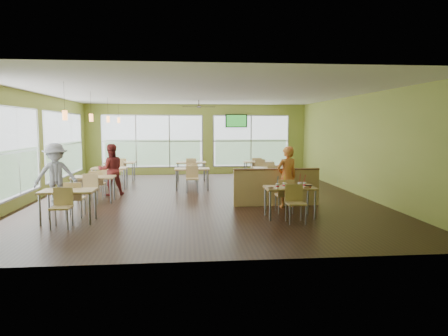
{
  "coord_description": "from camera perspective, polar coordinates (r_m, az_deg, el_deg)",
  "views": [
    {
      "loc": [
        -0.48,
        -12.34,
        2.21
      ],
      "look_at": [
        0.6,
        -0.86,
        1.0
      ],
      "focal_mm": 32.0,
      "sensor_mm": 36.0,
      "label": 1
    }
  ],
  "objects": [
    {
      "name": "room",
      "position": [
        12.36,
        -3.15,
        3.17
      ],
      "size": [
        12.0,
        12.04,
        3.2
      ],
      "color": "black",
      "rests_on": "ground"
    },
    {
      "name": "window_bays",
      "position": [
        15.59,
        -13.38,
        3.14
      ],
      "size": [
        9.24,
        10.24,
        2.38
      ],
      "color": "white",
      "rests_on": "room"
    },
    {
      "name": "main_table",
      "position": [
        9.79,
        9.39,
        -3.36
      ],
      "size": [
        1.22,
        1.52,
        0.87
      ],
      "color": "tan",
      "rests_on": "floor"
    },
    {
      "name": "half_wall_divider",
      "position": [
        11.2,
        7.49,
        -2.71
      ],
      "size": [
        2.4,
        0.14,
        1.04
      ],
      "color": "tan",
      "rests_on": "floor"
    },
    {
      "name": "dining_tables",
      "position": [
        14.15,
        -7.65,
        -0.46
      ],
      "size": [
        6.92,
        8.72,
        0.87
      ],
      "color": "tan",
      "rests_on": "floor"
    },
    {
      "name": "pendant_lights",
      "position": [
        13.3,
        -17.3,
        6.79
      ],
      "size": [
        0.11,
        7.31,
        0.86
      ],
      "color": "#2D2119",
      "rests_on": "ceiling"
    },
    {
      "name": "ceiling_fan",
      "position": [
        15.37,
        -3.62,
        8.74
      ],
      "size": [
        1.25,
        1.25,
        0.29
      ],
      "color": "#2D2119",
      "rests_on": "ceiling"
    },
    {
      "name": "tv_backwall",
      "position": [
        18.38,
        1.77,
        6.75
      ],
      "size": [
        1.0,
        0.07,
        0.6
      ],
      "color": "black",
      "rests_on": "wall_back"
    },
    {
      "name": "man_plaid",
      "position": [
        10.94,
        8.95,
        -1.29
      ],
      "size": [
        0.7,
        0.56,
        1.67
      ],
      "primitive_type": "imported",
      "rotation": [
        0.0,
        0.0,
        3.44
      ],
      "color": "#D74317",
      "rests_on": "floor"
    },
    {
      "name": "patron_maroon",
      "position": [
        13.22,
        -15.85,
        -0.24
      ],
      "size": [
        0.96,
        0.85,
        1.65
      ],
      "primitive_type": "imported",
      "rotation": [
        0.0,
        0.0,
        3.47
      ],
      "color": "maroon",
      "rests_on": "floor"
    },
    {
      "name": "patron_grey",
      "position": [
        11.87,
        -22.89,
        -0.93
      ],
      "size": [
        1.28,
        0.97,
        1.75
      ],
      "primitive_type": "imported",
      "rotation": [
        0.0,
        0.0,
        0.32
      ],
      "color": "slate",
      "rests_on": "floor"
    },
    {
      "name": "cup_blue",
      "position": [
        9.44,
        7.66,
        -2.54
      ],
      "size": [
        0.09,
        0.09,
        0.32
      ],
      "color": "white",
      "rests_on": "main_table"
    },
    {
      "name": "cup_yellow",
      "position": [
        9.58,
        8.62,
        -2.41
      ],
      "size": [
        0.09,
        0.09,
        0.34
      ],
      "color": "white",
      "rests_on": "main_table"
    },
    {
      "name": "cup_red_near",
      "position": [
        9.6,
        10.79,
        -2.4
      ],
      "size": [
        0.1,
        0.1,
        0.37
      ],
      "color": "white",
      "rests_on": "main_table"
    },
    {
      "name": "cup_red_far",
      "position": [
        9.76,
        11.44,
        -2.33
      ],
      "size": [
        0.09,
        0.09,
        0.32
      ],
      "color": "white",
      "rests_on": "main_table"
    },
    {
      "name": "food_basket",
      "position": [
        9.84,
        11.77,
        -2.45
      ],
      "size": [
        0.27,
        0.27,
        0.06
      ],
      "color": "black",
      "rests_on": "main_table"
    },
    {
      "name": "ketchup_cup",
      "position": [
        9.71,
        12.14,
        -2.7
      ],
      "size": [
        0.06,
        0.06,
        0.02
      ],
      "primitive_type": "cylinder",
      "color": "#A91A07",
      "rests_on": "main_table"
    },
    {
      "name": "wrapper_left",
      "position": [
        9.48,
        6.68,
        -2.79
      ],
      "size": [
        0.15,
        0.14,
        0.04
      ],
      "primitive_type": "ellipsoid",
      "rotation": [
        0.0,
        0.0,
        -0.05
      ],
      "color": "#A98351",
      "rests_on": "main_table"
    },
    {
      "name": "wrapper_mid",
      "position": [
        9.96,
        8.73,
        -2.34
      ],
      "size": [
        0.22,
        0.2,
        0.05
      ],
      "primitive_type": "ellipsoid",
      "rotation": [
        0.0,
        0.0,
        -0.1
      ],
      "color": "#A98351",
      "rests_on": "main_table"
    },
    {
      "name": "wrapper_right",
      "position": [
        9.65,
        11.71,
        -2.71
      ],
      "size": [
        0.17,
        0.16,
        0.04
      ],
      "primitive_type": "ellipsoid",
      "rotation": [
        0.0,
        0.0,
        0.27
      ],
      "color": "#A98351",
      "rests_on": "main_table"
    }
  ]
}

